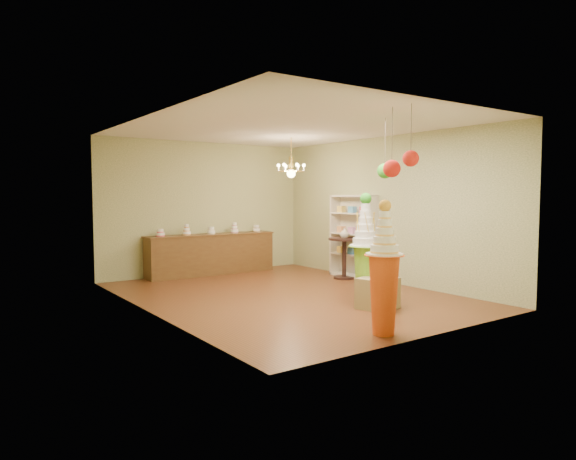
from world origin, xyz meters
TOP-DOWN VIEW (x-y plane):
  - floor at (0.00, 0.00)m, footprint 6.50×6.50m
  - ceiling at (0.00, 0.00)m, footprint 6.50×6.50m
  - wall_back at (0.00, 3.25)m, footprint 5.00×0.04m
  - wall_front at (0.00, -3.25)m, footprint 5.00×0.04m
  - wall_left at (-2.50, 0.00)m, footprint 0.04×6.50m
  - wall_right at (2.50, 0.00)m, footprint 0.04×6.50m
  - pedestal_green at (0.64, -1.35)m, footprint 0.52×0.52m
  - pedestal_orange at (-0.47, -2.85)m, footprint 0.49×0.49m
  - burlap_riser at (0.57, -1.72)m, footprint 0.67×0.67m
  - sideboard at (0.00, 2.97)m, footprint 3.04×0.54m
  - shelving_unit at (2.34, 0.80)m, footprint 0.33×1.20m
  - round_table at (2.06, 0.78)m, footprint 0.73×0.73m
  - vase at (2.06, 0.78)m, footprint 0.26×0.26m
  - pom_red_left at (-0.04, -2.55)m, footprint 0.24×0.24m
  - pom_green_mid at (0.62, -1.78)m, footprint 0.24×0.24m
  - pom_red_right at (-0.04, -2.89)m, footprint 0.21×0.21m
  - chandelier at (1.02, 1.29)m, footprint 0.79×0.79m

SIDE VIEW (x-z plane):
  - floor at x=0.00m, z-range 0.00..0.00m
  - burlap_riser at x=0.57m, z-range 0.00..0.49m
  - sideboard at x=0.00m, z-range -0.10..1.06m
  - round_table at x=2.06m, z-range 0.13..1.01m
  - pedestal_orange at x=-0.47m, z-range -0.20..1.55m
  - pedestal_green at x=0.64m, z-range -0.19..1.65m
  - shelving_unit at x=2.34m, z-range 0.00..1.80m
  - vase at x=2.06m, z-range 0.88..1.10m
  - wall_back at x=0.00m, z-range 0.00..3.00m
  - wall_front at x=0.00m, z-range 0.00..3.00m
  - wall_left at x=-2.50m, z-range 0.00..3.00m
  - wall_right at x=2.50m, z-range 0.00..3.00m
  - pom_red_left at x=-0.04m, z-range 1.69..2.64m
  - pom_green_mid at x=0.62m, z-range 1.71..2.65m
  - pom_red_right at x=-0.04m, z-range 1.88..2.70m
  - chandelier at x=1.02m, z-range 1.88..2.73m
  - ceiling at x=0.00m, z-range 3.00..3.00m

